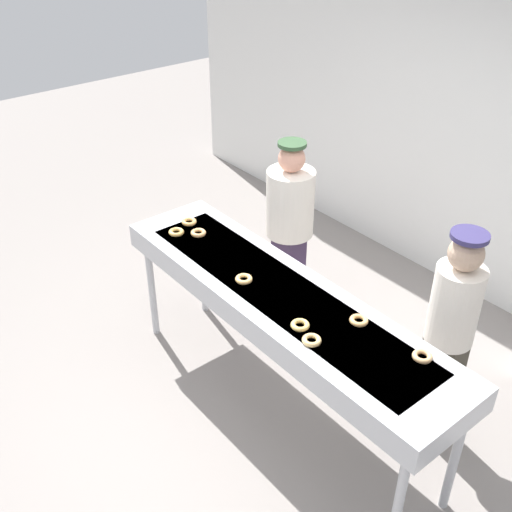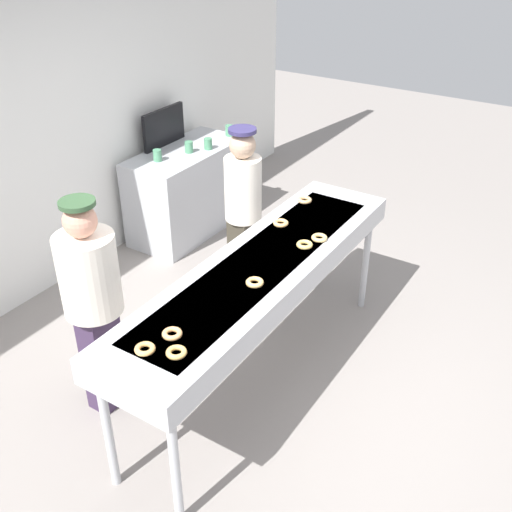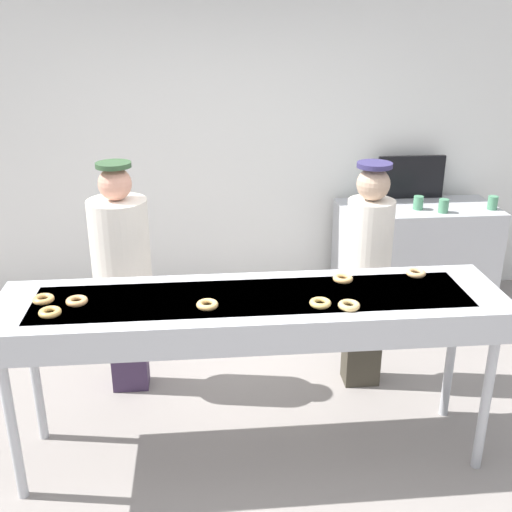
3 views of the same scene
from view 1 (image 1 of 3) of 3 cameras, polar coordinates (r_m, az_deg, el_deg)
name	(u,v)px [view 1 (image 1 of 3)]	position (r m, az deg, el deg)	size (l,w,h in m)	color
ground_plane	(277,405)	(4.64, 1.99, -13.54)	(16.00, 16.00, 0.00)	gray
back_wall	(506,125)	(5.39, 22.03, 11.15)	(8.00, 0.12, 3.16)	white
fryer_conveyor	(280,303)	(4.02, 2.24, -4.35)	(2.74, 0.66, 1.02)	#B7BABF
glazed_donut_0	(359,320)	(3.76, 9.45, -5.87)	(0.11, 0.11, 0.03)	#EFB367
glazed_donut_1	(244,279)	(4.06, -1.13, -2.13)	(0.11, 0.11, 0.03)	#EFB96A
glazed_donut_2	(176,232)	(4.60, -7.35, 2.20)	(0.11, 0.11, 0.03)	#E6B25D
glazed_donut_3	(198,233)	(4.58, -5.34, 2.14)	(0.11, 0.11, 0.03)	#ECAB68
glazed_donut_4	(300,325)	(3.68, 4.08, -6.36)	(0.11, 0.11, 0.03)	#E0B961
glazed_donut_5	(422,356)	(3.59, 15.06, -8.91)	(0.11, 0.11, 0.03)	tan
glazed_donut_6	(189,222)	(4.73, -6.18, 3.15)	(0.11, 0.11, 0.03)	#E8AC60
glazed_donut_7	(312,340)	(3.58, 5.14, -7.73)	(0.11, 0.11, 0.03)	#DCB36D
worker_baker	(290,221)	(4.95, 3.11, 3.28)	(0.38, 0.38, 1.59)	#3A2A47
worker_assistant	(449,331)	(4.08, 17.38, -6.57)	(0.30, 0.30, 1.57)	#3A352A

